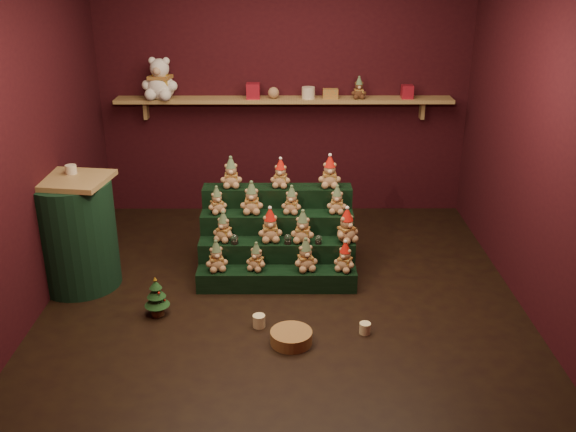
{
  "coord_description": "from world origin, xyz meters",
  "views": [
    {
      "loc": [
        0.03,
        -4.94,
        2.74
      ],
      "look_at": [
        0.04,
        0.25,
        0.62
      ],
      "focal_mm": 40.0,
      "sensor_mm": 36.0,
      "label": 1
    }
  ],
  "objects_px": {
    "snow_globe_a": "(235,239)",
    "white_bear": "(160,73)",
    "mug_left": "(259,321)",
    "brown_bear": "(359,88)",
    "mug_right": "(365,328)",
    "snow_globe_c": "(318,239)",
    "riser_tier_front": "(277,279)",
    "snow_globe_b": "(288,239)",
    "wicker_basket": "(291,337)",
    "side_table": "(75,233)",
    "mini_christmas_tree": "(157,297)"
  },
  "relations": [
    {
      "from": "side_table",
      "to": "mug_right",
      "type": "xyz_separation_m",
      "value": [
        2.45,
        -0.82,
        -0.45
      ]
    },
    {
      "from": "wicker_basket",
      "to": "mug_left",
      "type": "bearing_deg",
      "value": 137.42
    },
    {
      "from": "snow_globe_a",
      "to": "white_bear",
      "type": "distance_m",
      "value": 2.18
    },
    {
      "from": "snow_globe_b",
      "to": "wicker_basket",
      "type": "relative_size",
      "value": 0.28
    },
    {
      "from": "mug_right",
      "to": "brown_bear",
      "type": "distance_m",
      "value": 2.86
    },
    {
      "from": "riser_tier_front",
      "to": "snow_globe_a",
      "type": "xyz_separation_m",
      "value": [
        -0.37,
        0.16,
        0.31
      ]
    },
    {
      "from": "snow_globe_a",
      "to": "mug_left",
      "type": "relative_size",
      "value": 0.88
    },
    {
      "from": "white_bear",
      "to": "riser_tier_front",
      "type": "bearing_deg",
      "value": -45.67
    },
    {
      "from": "side_table",
      "to": "mug_left",
      "type": "height_order",
      "value": "side_table"
    },
    {
      "from": "wicker_basket",
      "to": "white_bear",
      "type": "relative_size",
      "value": 0.59
    },
    {
      "from": "mini_christmas_tree",
      "to": "brown_bear",
      "type": "distance_m",
      "value": 3.13
    },
    {
      "from": "side_table",
      "to": "wicker_basket",
      "type": "bearing_deg",
      "value": -18.58
    },
    {
      "from": "snow_globe_a",
      "to": "wicker_basket",
      "type": "height_order",
      "value": "snow_globe_a"
    },
    {
      "from": "snow_globe_b",
      "to": "snow_globe_c",
      "type": "xyz_separation_m",
      "value": [
        0.27,
        -0.0,
        -0.0
      ]
    },
    {
      "from": "mug_right",
      "to": "snow_globe_c",
      "type": "bearing_deg",
      "value": 110.27
    },
    {
      "from": "snow_globe_b",
      "to": "snow_globe_a",
      "type": "bearing_deg",
      "value": 180.0
    },
    {
      "from": "white_bear",
      "to": "side_table",
      "type": "bearing_deg",
      "value": -97.71
    },
    {
      "from": "snow_globe_a",
      "to": "side_table",
      "type": "distance_m",
      "value": 1.38
    },
    {
      "from": "mug_left",
      "to": "snow_globe_b",
      "type": "bearing_deg",
      "value": 73.71
    },
    {
      "from": "snow_globe_c",
      "to": "mug_right",
      "type": "distance_m",
      "value": 1.01
    },
    {
      "from": "riser_tier_front",
      "to": "mini_christmas_tree",
      "type": "distance_m",
      "value": 1.07
    },
    {
      "from": "snow_globe_c",
      "to": "mug_right",
      "type": "xyz_separation_m",
      "value": [
        0.33,
        -0.89,
        -0.36
      ]
    },
    {
      "from": "side_table",
      "to": "brown_bear",
      "type": "bearing_deg",
      "value": 41.18
    },
    {
      "from": "snow_globe_a",
      "to": "snow_globe_b",
      "type": "height_order",
      "value": "snow_globe_b"
    },
    {
      "from": "riser_tier_front",
      "to": "mug_right",
      "type": "relative_size",
      "value": 15.74
    },
    {
      "from": "snow_globe_c",
      "to": "side_table",
      "type": "xyz_separation_m",
      "value": [
        -2.12,
        -0.07,
        0.1
      ]
    },
    {
      "from": "snow_globe_a",
      "to": "snow_globe_b",
      "type": "bearing_deg",
      "value": 0.0
    },
    {
      "from": "snow_globe_a",
      "to": "mug_right",
      "type": "distance_m",
      "value": 1.44
    },
    {
      "from": "riser_tier_front",
      "to": "snow_globe_a",
      "type": "distance_m",
      "value": 0.51
    },
    {
      "from": "mug_left",
      "to": "brown_bear",
      "type": "height_order",
      "value": "brown_bear"
    },
    {
      "from": "snow_globe_a",
      "to": "wicker_basket",
      "type": "relative_size",
      "value": 0.28
    },
    {
      "from": "snow_globe_c",
      "to": "mug_left",
      "type": "xyz_separation_m",
      "value": [
        -0.5,
        -0.79,
        -0.35
      ]
    },
    {
      "from": "snow_globe_a",
      "to": "mini_christmas_tree",
      "type": "relative_size",
      "value": 0.25
    },
    {
      "from": "brown_bear",
      "to": "riser_tier_front",
      "type": "bearing_deg",
      "value": -117.42
    },
    {
      "from": "snow_globe_b",
      "to": "snow_globe_c",
      "type": "distance_m",
      "value": 0.27
    },
    {
      "from": "mini_christmas_tree",
      "to": "brown_bear",
      "type": "xyz_separation_m",
      "value": [
        1.82,
        2.21,
        1.26
      ]
    },
    {
      "from": "side_table",
      "to": "mug_right",
      "type": "bearing_deg",
      "value": -10.11
    },
    {
      "from": "mini_christmas_tree",
      "to": "mug_right",
      "type": "bearing_deg",
      "value": -9.56
    },
    {
      "from": "riser_tier_front",
      "to": "brown_bear",
      "type": "xyz_separation_m",
      "value": [
        0.85,
        1.77,
        1.34
      ]
    },
    {
      "from": "riser_tier_front",
      "to": "snow_globe_b",
      "type": "xyz_separation_m",
      "value": [
        0.1,
        0.16,
        0.32
      ]
    },
    {
      "from": "snow_globe_a",
      "to": "mug_right",
      "type": "height_order",
      "value": "snow_globe_a"
    },
    {
      "from": "snow_globe_a",
      "to": "snow_globe_c",
      "type": "distance_m",
      "value": 0.74
    },
    {
      "from": "snow_globe_a",
      "to": "snow_globe_c",
      "type": "xyz_separation_m",
      "value": [
        0.74,
        -0.0,
        -0.0
      ]
    },
    {
      "from": "snow_globe_a",
      "to": "mug_right",
      "type": "bearing_deg",
      "value": -39.68
    },
    {
      "from": "snow_globe_b",
      "to": "mug_right",
      "type": "height_order",
      "value": "snow_globe_b"
    },
    {
      "from": "snow_globe_c",
      "to": "white_bear",
      "type": "xyz_separation_m",
      "value": [
        -1.61,
        1.61,
        1.19
      ]
    },
    {
      "from": "side_table",
      "to": "white_bear",
      "type": "bearing_deg",
      "value": 81.47
    },
    {
      "from": "mug_right",
      "to": "brown_bear",
      "type": "relative_size",
      "value": 0.39
    },
    {
      "from": "side_table",
      "to": "white_bear",
      "type": "distance_m",
      "value": 2.06
    },
    {
      "from": "riser_tier_front",
      "to": "brown_bear",
      "type": "bearing_deg",
      "value": 64.2
    }
  ]
}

